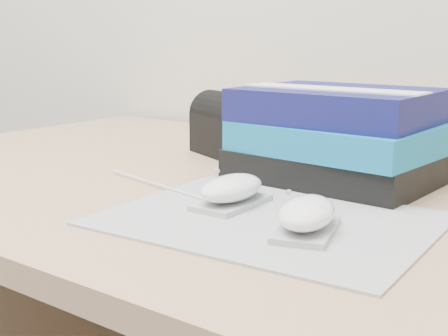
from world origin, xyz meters
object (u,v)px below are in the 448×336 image
Objects in this scene: mouse_front at (307,215)px; mouse_rear at (232,191)px; book_stack at (339,136)px; pouch at (226,124)px.

mouse_rear is at bearing 163.04° from mouse_front.
book_stack reaches higher than mouse_rear.
mouse_rear is 0.13m from mouse_front.
pouch is (-0.21, 0.27, 0.03)m from mouse_rear.
mouse_front is at bearing -16.96° from mouse_rear.
mouse_front is (0.12, -0.04, 0.00)m from mouse_rear.
book_stack is 0.25m from pouch.
mouse_rear is 0.22m from book_stack.
book_stack is (0.03, 0.21, 0.04)m from mouse_rear.
mouse_front is 0.80× the size of pouch.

